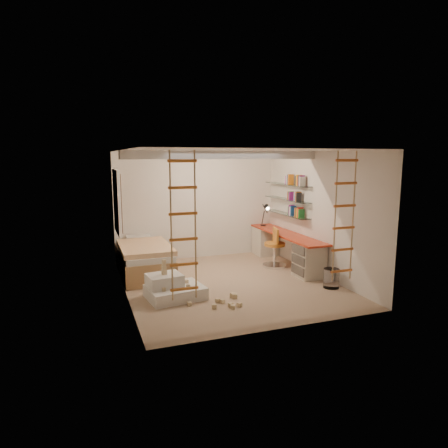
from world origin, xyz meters
name	(u,v)px	position (x,y,z in m)	size (l,w,h in m)	color
floor	(229,283)	(0.00, 0.00, 0.00)	(4.50, 4.50, 0.00)	#9E8566
ceiling_beam	(224,155)	(0.00, 0.30, 2.52)	(4.00, 0.18, 0.16)	white
window_frame	(117,202)	(-1.97, 1.50, 1.55)	(0.06, 1.15, 1.35)	white
window_blind	(119,202)	(-1.93, 1.50, 1.55)	(0.02, 1.00, 1.20)	#4C2D1E
rope_ladder_left	(183,227)	(-1.35, -1.75, 1.52)	(0.41, 0.04, 2.13)	orange
rope_ladder_right	(344,217)	(1.35, -1.75, 1.52)	(0.41, 0.04, 2.13)	#BD5A20
waste_bin	(331,278)	(1.75, -0.92, 0.19)	(0.30, 0.30, 0.37)	white
desk	(285,248)	(1.72, 0.86, 0.40)	(0.56, 2.80, 0.75)	red
shelves	(287,199)	(1.87, 1.13, 1.50)	(0.25, 1.80, 0.71)	white
bed	(144,259)	(-1.48, 1.23, 0.33)	(1.02, 2.00, 0.69)	#AD7F51
task_lamp	(266,211)	(1.67, 1.82, 1.14)	(0.14, 0.36, 0.57)	black
swivel_chair	(275,253)	(1.40, 0.78, 0.33)	(0.64, 0.64, 0.91)	#BD7424
play_platform	(172,289)	(-1.25, -0.44, 0.17)	(1.06, 0.87, 0.43)	silver
toy_blocks	(202,291)	(-0.80, -0.81, 0.19)	(1.29, 1.02, 0.70)	#CCB284
books	(287,194)	(1.87, 1.13, 1.63)	(0.14, 0.70, 0.92)	#1E722D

